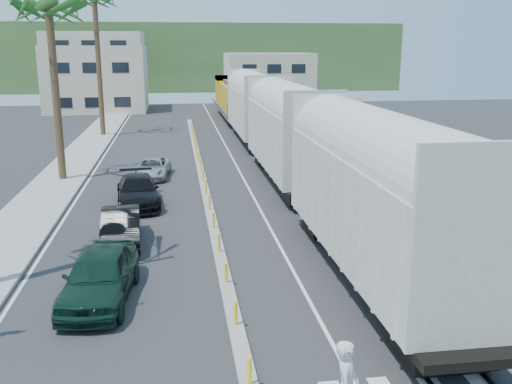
# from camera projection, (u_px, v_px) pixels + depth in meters

# --- Properties ---
(ground) EXTENTS (140.00, 140.00, 0.00)m
(ground) POSITION_uv_depth(u_px,v_px,m) (244.00, 367.00, 14.25)
(ground) COLOR #28282B
(ground) RESTS_ON ground
(sidewalk) EXTENTS (3.00, 90.00, 0.15)m
(sidewalk) POSITION_uv_depth(u_px,v_px,m) (68.00, 169.00, 37.06)
(sidewalk) COLOR gray
(sidewalk) RESTS_ON ground
(rails) EXTENTS (1.56, 100.00, 0.06)m
(rails) POSITION_uv_depth(u_px,v_px,m) (266.00, 156.00, 41.79)
(rails) COLOR black
(rails) RESTS_ON ground
(median) EXTENTS (0.45, 60.00, 0.85)m
(median) POSITION_uv_depth(u_px,v_px,m) (203.00, 183.00, 33.38)
(median) COLOR gray
(median) RESTS_ON ground
(lane_markings) EXTENTS (9.42, 90.00, 0.01)m
(lane_markings) POSITION_uv_depth(u_px,v_px,m) (167.00, 168.00, 37.94)
(lane_markings) COLOR silver
(lane_markings) RESTS_ON ground
(freight_train) EXTENTS (3.00, 60.94, 5.85)m
(freight_train) POSITION_uv_depth(u_px,v_px,m) (272.00, 121.00, 38.75)
(freight_train) COLOR #B4B1A5
(freight_train) RESTS_ON ground
(buildings) EXTENTS (38.00, 27.00, 10.00)m
(buildings) POSITION_uv_depth(u_px,v_px,m) (139.00, 72.00, 81.06)
(buildings) COLOR #BBAD95
(buildings) RESTS_ON ground
(hillside) EXTENTS (80.00, 20.00, 12.00)m
(hillside) POSITION_uv_depth(u_px,v_px,m) (181.00, 57.00, 108.74)
(hillside) COLOR #385628
(hillside) RESTS_ON ground
(car_lead) EXTENTS (2.85, 5.25, 1.67)m
(car_lead) POSITION_uv_depth(u_px,v_px,m) (100.00, 276.00, 17.82)
(car_lead) COLOR black
(car_lead) RESTS_ON ground
(car_second) EXTENTS (2.04, 4.53, 1.43)m
(car_second) POSITION_uv_depth(u_px,v_px,m) (121.00, 228.00, 22.99)
(car_second) COLOR black
(car_second) RESTS_ON ground
(car_third) EXTENTS (3.02, 5.46, 1.47)m
(car_third) POSITION_uv_depth(u_px,v_px,m) (138.00, 191.00, 28.74)
(car_third) COLOR black
(car_third) RESTS_ON ground
(car_rear) EXTENTS (2.83, 4.64, 1.18)m
(car_rear) POSITION_uv_depth(u_px,v_px,m) (152.00, 168.00, 34.97)
(car_rear) COLOR #B1B3B7
(car_rear) RESTS_ON ground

